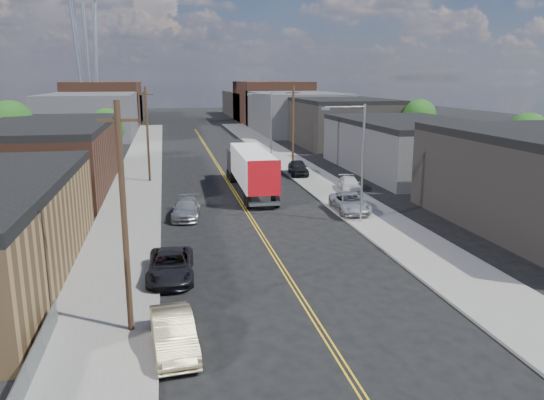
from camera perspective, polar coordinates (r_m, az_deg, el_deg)
name	(u,v)px	position (r m, az deg, el deg)	size (l,w,h in m)	color
ground	(214,159)	(73.14, -6.27, 4.38)	(260.00, 260.00, 0.00)	black
centerline	(226,179)	(58.42, -4.92, 2.25)	(0.32, 120.00, 0.01)	gold
sidewalk_left	(138,182)	(58.15, -14.27, 1.91)	(5.00, 140.00, 0.15)	slate
sidewalk_right	(310,175)	(60.19, 4.11, 2.65)	(5.00, 140.00, 0.15)	slate
warehouse_brown	(48,155)	(57.74, -22.96, 4.45)	(12.00, 26.00, 6.60)	#43251B
industrial_right_b	(410,146)	(65.08, 14.64, 5.69)	(14.00, 24.00, 6.10)	#363639
industrial_right_c	(340,122)	(88.99, 7.34, 8.34)	(14.00, 22.00, 7.60)	black
skyline_left_a	(92,115)	(108.14, -18.81, 8.68)	(16.00, 30.00, 8.00)	#363639
skyline_right_a	(295,112)	(110.46, 2.50, 9.42)	(16.00, 30.00, 8.00)	#363639
skyline_left_b	(105,103)	(132.88, -17.51, 9.88)	(16.00, 26.00, 10.00)	#43251B
skyline_right_b	(271,102)	(134.79, -0.08, 10.50)	(16.00, 26.00, 10.00)	#43251B
skyline_left_c	(113,106)	(152.84, -16.72, 9.69)	(16.00, 40.00, 7.00)	black
skyline_right_c	(258,104)	(154.50, -1.55, 10.26)	(16.00, 40.00, 7.00)	black
streetlight_near	(358,154)	(39.98, 9.22, 4.89)	(3.39, 0.25, 9.00)	gray
streetlight_far	(268,119)	(73.60, -0.40, 8.69)	(3.39, 0.25, 9.00)	gray
utility_pole_left_near	(124,219)	(22.85, -15.62, -1.96)	(1.60, 0.26, 10.00)	black
utility_pole_left_far	(148,134)	(57.37, -13.24, 6.94)	(1.60, 0.26, 10.00)	black
utility_pole_right	(293,128)	(62.06, 2.28, 7.70)	(1.60, 0.26, 10.00)	black
tree_left_mid	(12,125)	(69.53, -26.20, 7.25)	(5.10, 5.04, 8.37)	black
tree_left_far	(107,126)	(74.70, -17.30, 7.58)	(4.35, 4.20, 6.97)	black
tree_right_near	(528,138)	(60.59, 25.81, 6.04)	(4.60, 4.48, 7.44)	black
tree_right_far	(420,118)	(80.93, 15.59, 8.50)	(4.85, 4.76, 7.91)	black
semi_truck	(249,167)	(51.60, -2.45, 3.57)	(2.99, 16.22, 4.24)	white
car_left_b	(173,333)	(22.44, -10.55, -13.92)	(1.63, 4.68, 1.54)	#9B8E65
car_left_c	(171,266)	(29.97, -10.85, -6.94)	(2.49, 5.39, 1.50)	black
car_left_d	(186,209)	(42.53, -9.20, -0.92)	(2.08, 5.13, 1.49)	#939698
car_right_lot_a	(350,203)	(43.76, 8.39, -0.29)	(2.47, 5.36, 1.49)	#B7BABD
car_right_lot_b	(350,184)	(52.07, 8.34, 1.72)	(1.81, 4.44, 1.29)	#BDBDBD
car_right_lot_c	(298,168)	(60.06, 2.83, 3.51)	(1.93, 4.81, 1.64)	black
car_ahead_truck	(266,170)	(59.60, -0.70, 3.19)	(2.35, 5.09, 1.41)	black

